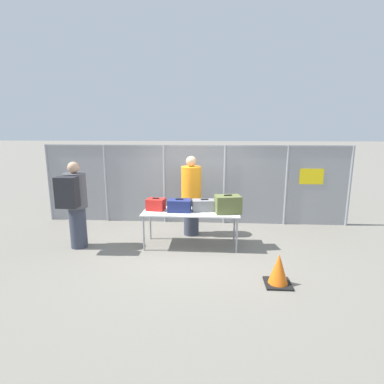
% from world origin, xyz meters
% --- Properties ---
extents(ground_plane, '(120.00, 120.00, 0.00)m').
position_xyz_m(ground_plane, '(0.00, 0.00, 0.00)').
color(ground_plane, slate).
extents(fence_section, '(7.97, 0.07, 2.06)m').
position_xyz_m(fence_section, '(0.02, 1.73, 1.08)').
color(fence_section, gray).
rests_on(fence_section, ground_plane).
extents(inspection_table, '(2.01, 0.78, 0.76)m').
position_xyz_m(inspection_table, '(0.02, 0.07, 0.71)').
color(inspection_table, silver).
rests_on(inspection_table, ground_plane).
extents(suitcase_red, '(0.41, 0.33, 0.27)m').
position_xyz_m(suitcase_red, '(-0.73, 0.13, 0.88)').
color(suitcase_red, red).
rests_on(suitcase_red, inspection_table).
extents(suitcase_navy, '(0.48, 0.32, 0.28)m').
position_xyz_m(suitcase_navy, '(-0.21, 0.05, 0.89)').
color(suitcase_navy, navy).
rests_on(suitcase_navy, inspection_table).
extents(suitcase_grey, '(0.54, 0.34, 0.26)m').
position_xyz_m(suitcase_grey, '(0.31, 0.14, 0.88)').
color(suitcase_grey, slate).
rests_on(suitcase_grey, inspection_table).
extents(suitcase_olive, '(0.57, 0.44, 0.38)m').
position_xyz_m(suitcase_olive, '(0.79, 0.01, 0.94)').
color(suitcase_olive, '#566033').
rests_on(suitcase_olive, inspection_table).
extents(traveler_hooded, '(0.45, 0.70, 1.81)m').
position_xyz_m(traveler_hooded, '(-2.34, -0.22, 1.00)').
color(traveler_hooded, '#383D4C').
rests_on(traveler_hooded, ground_plane).
extents(security_worker_near, '(0.46, 0.46, 1.86)m').
position_xyz_m(security_worker_near, '(-0.02, 0.78, 0.96)').
color(security_worker_near, '#383D4C').
rests_on(security_worker_near, ground_plane).
extents(utility_trailer, '(3.79, 2.20, 0.67)m').
position_xyz_m(utility_trailer, '(2.20, 4.25, 0.40)').
color(utility_trailer, '#4C6B47').
rests_on(utility_trailer, ground_plane).
extents(traffic_cone, '(0.42, 0.42, 0.52)m').
position_xyz_m(traffic_cone, '(1.54, -1.49, 0.24)').
color(traffic_cone, black).
rests_on(traffic_cone, ground_plane).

